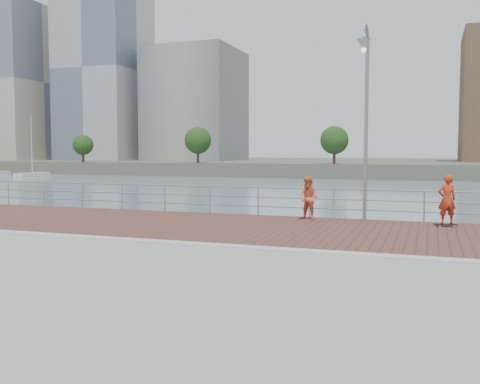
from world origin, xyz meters
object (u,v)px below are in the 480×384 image
(guardrail, at_px, (284,199))
(street_lamp, at_px, (365,89))
(bystander, at_px, (309,198))
(skateboarder, at_px, (447,199))

(guardrail, xyz_separation_m, street_lamp, (3.13, -0.98, 3.96))
(street_lamp, relative_size, bystander, 4.15)
(skateboarder, height_order, bystander, skateboarder)
(bystander, bearing_deg, street_lamp, 12.41)
(street_lamp, height_order, skateboarder, street_lamp)
(street_lamp, xyz_separation_m, skateboarder, (2.72, -0.11, -3.73))
(skateboarder, bearing_deg, guardrail, -28.27)
(guardrail, xyz_separation_m, bystander, (1.16, -0.83, 0.12))
(street_lamp, bearing_deg, guardrail, 162.62)
(guardrail, relative_size, street_lamp, 5.97)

